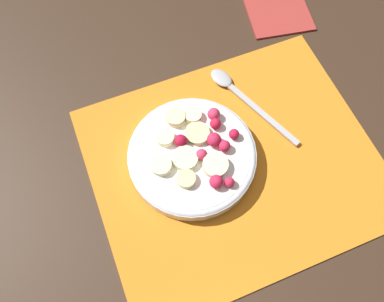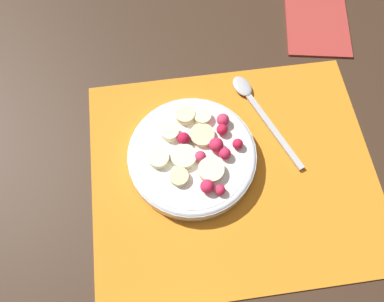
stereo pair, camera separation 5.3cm
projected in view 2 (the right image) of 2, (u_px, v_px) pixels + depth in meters
name	position (u px, v px, depth m)	size (l,w,h in m)	color
ground_plane	(233.00, 172.00, 0.56)	(3.00, 3.00, 0.00)	#382619
placemat	(233.00, 172.00, 0.56)	(0.42, 0.36, 0.01)	orange
fruit_bowl	(193.00, 155.00, 0.55)	(0.19, 0.19, 0.05)	silver
spoon	(254.00, 102.00, 0.60)	(0.09, 0.18, 0.01)	#B2B2B7
napkin	(317.00, 23.00, 0.68)	(0.14, 0.16, 0.01)	#A3332D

